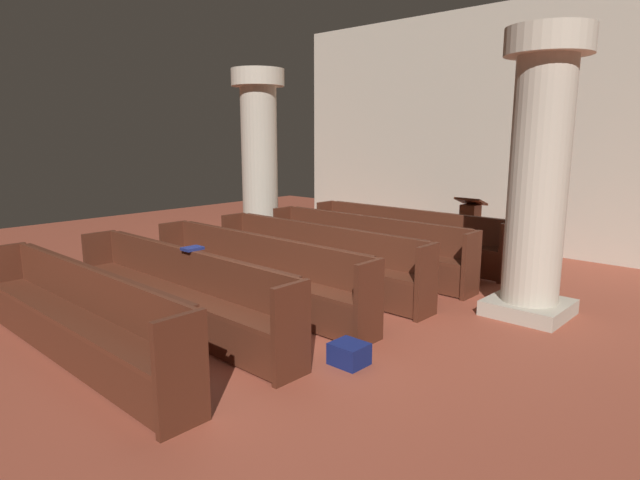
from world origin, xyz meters
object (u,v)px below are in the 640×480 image
at_px(pew_row_2, 316,256).
at_px(pillar_aisle_side, 539,172).
at_px(pew_row_5, 77,313).
at_px(pillar_far_side, 259,158).
at_px(pew_row_3, 255,270).
at_px(pew_row_4, 178,289).
at_px(pew_row_0, 405,234).
at_px(lectern, 469,233).
at_px(hymn_book, 192,248).
at_px(pew_row_1, 365,244).
at_px(kneeler_box_navy, 349,354).

relative_size(pew_row_2, pillar_aisle_side, 1.11).
xyz_separation_m(pew_row_5, pillar_far_side, (-2.61, 4.59, 1.25)).
height_order(pew_row_3, pew_row_5, same).
bearing_deg(pew_row_4, pew_row_0, 90.00).
xyz_separation_m(lectern, hymn_book, (-0.65, -5.29, 0.45)).
xyz_separation_m(pew_row_3, pillar_far_side, (-2.61, 2.37, 1.25)).
distance_m(pew_row_1, kneeler_box_navy, 3.41).
bearing_deg(pew_row_5, pillar_aisle_side, 58.11).
distance_m(lectern, kneeler_box_navy, 5.08).
bearing_deg(kneeler_box_navy, pillar_far_side, 147.65).
height_order(pew_row_1, pew_row_2, same).
height_order(pew_row_3, lectern, lectern).
distance_m(pillar_aisle_side, lectern, 3.31).
height_order(pew_row_2, pew_row_5, same).
height_order(pew_row_5, kneeler_box_navy, pew_row_5).
xyz_separation_m(pillar_aisle_side, pillar_far_side, (-5.27, 0.32, 0.00)).
distance_m(pew_row_3, pew_row_4, 1.11).
relative_size(pew_row_3, kneeler_box_navy, 11.29).
xyz_separation_m(pew_row_3, pillar_aisle_side, (2.66, 2.05, 1.25)).
bearing_deg(pew_row_2, kneeler_box_navy, -39.88).
bearing_deg(pew_row_2, pew_row_4, -90.00).
bearing_deg(pew_row_3, pillar_aisle_side, 37.60).
relative_size(pew_row_3, pew_row_5, 1.00).
bearing_deg(kneeler_box_navy, pew_row_1, 125.53).
height_order(pew_row_4, pillar_aisle_side, pillar_aisle_side).
bearing_deg(pillar_aisle_side, pew_row_1, 176.16).
xyz_separation_m(pew_row_4, lectern, (0.67, 5.47, -0.03)).
height_order(pew_row_4, pillar_far_side, pillar_far_side).
distance_m(pew_row_0, pew_row_5, 5.57).
height_order(pew_row_5, lectern, lectern).
relative_size(pew_row_4, lectern, 3.40).
bearing_deg(pew_row_4, hymn_book, 82.60).
bearing_deg(lectern, pew_row_4, -96.97).
xyz_separation_m(pew_row_3, hymn_book, (0.02, -0.93, 0.43)).
bearing_deg(hymn_book, kneeler_box_navy, 11.37).
height_order(pillar_far_side, lectern, pillar_far_side).
xyz_separation_m(pew_row_1, pew_row_4, (0.00, -3.34, 0.00)).
bearing_deg(pillar_aisle_side, kneeler_box_navy, -104.93).
bearing_deg(pew_row_0, hymn_book, -89.67).
distance_m(pew_row_0, lectern, 1.22).
distance_m(pew_row_3, pillar_far_side, 3.74).
bearing_deg(pew_row_3, hymn_book, -88.49).
height_order(pew_row_2, hymn_book, hymn_book).
bearing_deg(kneeler_box_navy, pew_row_3, 164.84).
bearing_deg(lectern, hymn_book, -96.96).
relative_size(pew_row_1, pew_row_3, 1.00).
bearing_deg(pew_row_0, kneeler_box_navy, -63.03).
relative_size(pew_row_2, pew_row_5, 1.00).
height_order(pew_row_5, pillar_aisle_side, pillar_aisle_side).
xyz_separation_m(pew_row_2, lectern, (0.67, 3.25, -0.03)).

